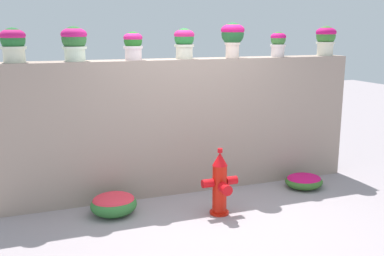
{
  "coord_description": "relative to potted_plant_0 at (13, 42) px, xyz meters",
  "views": [
    {
      "loc": [
        -2.03,
        -4.52,
        2.22
      ],
      "look_at": [
        0.03,
        1.0,
        0.92
      ],
      "focal_mm": 41.68,
      "sensor_mm": 36.0,
      "label": 1
    }
  ],
  "objects": [
    {
      "name": "potted_plant_0",
      "position": [
        0.0,
        0.0,
        0.0
      ],
      "size": [
        0.3,
        0.3,
        0.41
      ],
      "color": "beige",
      "rests_on": "stone_wall"
    },
    {
      "name": "potted_plant_5",
      "position": [
        3.58,
        -0.02,
        -0.03
      ],
      "size": [
        0.22,
        0.22,
        0.36
      ],
      "color": "silver",
      "rests_on": "stone_wall"
    },
    {
      "name": "potted_plant_4",
      "position": [
        2.83,
        -0.06,
        0.08
      ],
      "size": [
        0.33,
        0.33,
        0.48
      ],
      "color": "beige",
      "rests_on": "stone_wall"
    },
    {
      "name": "potted_plant_3",
      "position": [
        2.13,
        -0.02,
        0.0
      ],
      "size": [
        0.27,
        0.27,
        0.4
      ],
      "color": "beige",
      "rests_on": "stone_wall"
    },
    {
      "name": "potted_plant_1",
      "position": [
        0.7,
        0.02,
        0.01
      ],
      "size": [
        0.32,
        0.32,
        0.43
      ],
      "color": "silver",
      "rests_on": "stone_wall"
    },
    {
      "name": "stone_wall",
      "position": [
        2.14,
        -0.02,
        -1.16
      ],
      "size": [
        4.99,
        0.39,
        1.84
      ],
      "primitive_type": "cube",
      "color": "gray",
      "rests_on": "ground"
    },
    {
      "name": "fire_hydrant",
      "position": [
        2.23,
        -1.04,
        -1.7
      ],
      "size": [
        0.46,
        0.36,
        0.83
      ],
      "color": "red",
      "rests_on": "ground"
    },
    {
      "name": "flower_bush_left",
      "position": [
        1.0,
        -0.6,
        -1.93
      ],
      "size": [
        0.57,
        0.51,
        0.28
      ],
      "color": "#327233",
      "rests_on": "ground"
    },
    {
      "name": "potted_plant_6",
      "position": [
        4.4,
        -0.03,
        0.03
      ],
      "size": [
        0.3,
        0.3,
        0.44
      ],
      "color": "beige",
      "rests_on": "stone_wall"
    },
    {
      "name": "potted_plant_2",
      "position": [
        1.44,
        -0.01,
        -0.03
      ],
      "size": [
        0.25,
        0.25,
        0.36
      ],
      "color": "silver",
      "rests_on": "stone_wall"
    },
    {
      "name": "ground_plane",
      "position": [
        2.14,
        -1.22,
        -2.08
      ],
      "size": [
        24.0,
        24.0,
        0.0
      ],
      "primitive_type": "plane",
      "color": "gray"
    },
    {
      "name": "flower_bush_right",
      "position": [
        3.75,
        -0.6,
        -1.97
      ],
      "size": [
        0.55,
        0.5,
        0.2
      ],
      "color": "#356328",
      "rests_on": "ground"
    }
  ]
}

